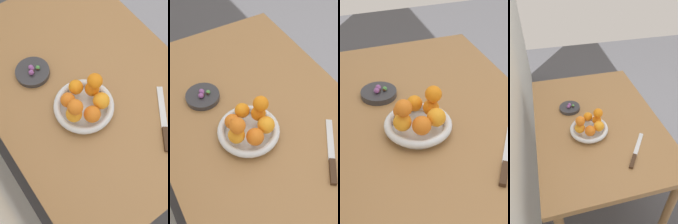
{
  "view_description": "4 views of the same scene",
  "coord_description": "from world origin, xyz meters",
  "views": [
    {
      "loc": [
        -0.48,
        0.34,
        1.67
      ],
      "look_at": [
        -0.15,
        0.1,
        0.81
      ],
      "focal_mm": 45.0,
      "sensor_mm": 36.0,
      "label": 1
    },
    {
      "loc": [
        -0.62,
        0.34,
        1.57
      ],
      "look_at": [
        -0.1,
        0.04,
        0.84
      ],
      "focal_mm": 45.0,
      "sensor_mm": 36.0,
      "label": 2
    },
    {
      "loc": [
        -0.93,
        0.34,
        1.46
      ],
      "look_at": [
        -0.1,
        0.05,
        0.81
      ],
      "focal_mm": 55.0,
      "sensor_mm": 36.0,
      "label": 3
    },
    {
      "loc": [
        -1.0,
        0.27,
        1.64
      ],
      "look_at": [
        -0.08,
        0.04,
        0.86
      ],
      "focal_mm": 35.0,
      "sensor_mm": 36.0,
      "label": 4
    }
  ],
  "objects": [
    {
      "name": "candy_dish",
      "position": [
        0.14,
        0.15,
        0.75
      ],
      "size": [
        0.13,
        0.13,
        0.02
      ],
      "primitive_type": "cylinder",
      "color": "#333338",
      "rests_on": "dining_table"
    },
    {
      "name": "knife",
      "position": [
        -0.32,
        -0.13,
        0.75
      ],
      "size": [
        0.22,
        0.17,
        0.01
      ],
      "color": "#3F2819",
      "rests_on": "dining_table"
    },
    {
      "name": "dining_table",
      "position": [
        0.0,
        0.0,
        0.65
      ],
      "size": [
        1.1,
        0.76,
        0.74
      ],
      "color": "#9E7042",
      "rests_on": "ground_plane"
    },
    {
      "name": "orange_0",
      "position": [
        -0.13,
        0.13,
        0.81
      ],
      "size": [
        0.06,
        0.06,
        0.06
      ],
      "primitive_type": "sphere",
      "color": "orange",
      "rests_on": "fruit_bowl"
    },
    {
      "name": "candy_ball_4",
      "position": [
        0.14,
        0.14,
        0.77
      ],
      "size": [
        0.02,
        0.02,
        0.02
      ],
      "primitive_type": "sphere",
      "color": "#8C4C99",
      "rests_on": "candy_dish"
    },
    {
      "name": "orange_7",
      "position": [
        -0.09,
        0.02,
        0.86
      ],
      "size": [
        0.05,
        0.05,
        0.05
      ],
      "primitive_type": "sphere",
      "color": "orange",
      "rests_on": "orange_3"
    },
    {
      "name": "candy_ball_2",
      "position": [
        0.13,
        0.15,
        0.77
      ],
      "size": [
        0.01,
        0.01,
        0.01
      ],
      "primitive_type": "sphere",
      "color": "#472819",
      "rests_on": "candy_dish"
    },
    {
      "name": "orange_3",
      "position": [
        -0.09,
        0.02,
        0.81
      ],
      "size": [
        0.05,
        0.05,
        0.05
      ],
      "primitive_type": "sphere",
      "color": "orange",
      "rests_on": "fruit_bowl"
    },
    {
      "name": "orange_4",
      "position": [
        -0.05,
        0.06,
        0.81
      ],
      "size": [
        0.05,
        0.05,
        0.05
      ],
      "primitive_type": "sphere",
      "color": "orange",
      "rests_on": "fruit_bowl"
    },
    {
      "name": "orange_1",
      "position": [
        -0.17,
        0.08,
        0.81
      ],
      "size": [
        0.06,
        0.06,
        0.06
      ],
      "primitive_type": "sphere",
      "color": "orange",
      "rests_on": "fruit_bowl"
    },
    {
      "name": "candy_ball_3",
      "position": [
        0.12,
        0.16,
        0.77
      ],
      "size": [
        0.02,
        0.02,
        0.02
      ],
      "primitive_type": "sphere",
      "color": "#8C4C99",
      "rests_on": "candy_dish"
    },
    {
      "name": "orange_6",
      "position": [
        -0.14,
        0.13,
        0.86
      ],
      "size": [
        0.05,
        0.05,
        0.05
      ],
      "primitive_type": "sphere",
      "color": "orange",
      "rests_on": "orange_0"
    },
    {
      "name": "ground_plane",
      "position": [
        0.0,
        0.0,
        0.0
      ],
      "size": [
        6.0,
        6.0,
        0.0
      ],
      "primitive_type": "plane",
      "color": "#4C4C51"
    },
    {
      "name": "fruit_bowl",
      "position": [
        -0.11,
        0.07,
        0.76
      ],
      "size": [
        0.22,
        0.22,
        0.04
      ],
      "color": "silver",
      "rests_on": "dining_table"
    },
    {
      "name": "candy_ball_0",
      "position": [
        0.13,
        0.12,
        0.77
      ],
      "size": [
        0.02,
        0.02,
        0.02
      ],
      "primitive_type": "sphere",
      "color": "#4C9947",
      "rests_on": "candy_dish"
    },
    {
      "name": "candy_ball_5",
      "position": [
        0.14,
        0.15,
        0.77
      ],
      "size": [
        0.02,
        0.02,
        0.02
      ],
      "primitive_type": "sphere",
      "color": "#8C4C99",
      "rests_on": "candy_dish"
    },
    {
      "name": "orange_2",
      "position": [
        -0.14,
        0.02,
        0.81
      ],
      "size": [
        0.06,
        0.06,
        0.06
      ],
      "primitive_type": "sphere",
      "color": "orange",
      "rests_on": "fruit_bowl"
    },
    {
      "name": "candy_ball_1",
      "position": [
        0.14,
        0.15,
        0.77
      ],
      "size": [
        0.01,
        0.01,
        0.01
      ],
      "primitive_type": "sphere",
      "color": "#C6384C",
      "rests_on": "candy_dish"
    },
    {
      "name": "candy_ball_6",
      "position": [
        0.13,
        0.13,
        0.77
      ],
      "size": [
        0.01,
        0.01,
        0.01
      ],
      "primitive_type": "sphere",
      "color": "#472819",
      "rests_on": "candy_dish"
    },
    {
      "name": "orange_5",
      "position": [
        -0.07,
        0.12,
        0.81
      ],
      "size": [
        0.05,
        0.05,
        0.05
      ],
      "primitive_type": "sphere",
      "color": "orange",
      "rests_on": "fruit_bowl"
    }
  ]
}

